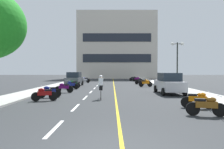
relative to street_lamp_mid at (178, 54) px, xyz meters
name	(u,v)px	position (x,y,z in m)	size (l,w,h in m)	color
ground_plane	(112,86)	(-7.20, 3.64, -3.81)	(140.00, 140.00, 0.00)	#2D3033
curb_left	(62,84)	(-14.40, 6.64, -3.75)	(2.40, 72.00, 0.12)	#A8A8A3
curb_right	(163,84)	(0.00, 6.64, -3.75)	(2.40, 72.00, 0.12)	#A8A8A3
lane_dash_0	(55,128)	(-9.20, -15.36, -3.81)	(0.14, 2.20, 0.01)	silver
lane_dash_1	(76,107)	(-9.20, -11.36, -3.81)	(0.14, 2.20, 0.01)	silver
lane_dash_2	(86,98)	(-9.20, -7.36, -3.81)	(0.14, 2.20, 0.01)	silver
lane_dash_3	(91,92)	(-9.20, -3.36, -3.81)	(0.14, 2.20, 0.01)	silver
lane_dash_4	(95,88)	(-9.20, 0.64, -3.81)	(0.14, 2.20, 0.01)	silver
lane_dash_5	(98,86)	(-9.20, 4.64, -3.81)	(0.14, 2.20, 0.01)	silver
lane_dash_6	(99,84)	(-9.20, 8.64, -3.81)	(0.14, 2.20, 0.01)	silver
lane_dash_7	(101,82)	(-9.20, 12.64, -3.81)	(0.14, 2.20, 0.01)	silver
lane_dash_8	(102,81)	(-9.20, 16.64, -3.81)	(0.14, 2.20, 0.01)	silver
lane_dash_9	(103,80)	(-9.20, 20.64, -3.81)	(0.14, 2.20, 0.01)	silver
lane_dash_10	(104,79)	(-9.20, 24.64, -3.81)	(0.14, 2.20, 0.01)	silver
lane_dash_11	(104,79)	(-9.20, 28.64, -3.81)	(0.14, 2.20, 0.01)	silver
centre_line_yellow	(114,85)	(-6.95, 6.64, -3.81)	(0.12, 66.00, 0.01)	gold
office_building	(117,46)	(-5.99, 31.03, 4.69)	(20.07, 6.90, 17.00)	beige
street_lamp_mid	(178,54)	(0.00, 0.00, 0.00)	(1.46, 0.36, 5.03)	black
parked_car_near	(169,83)	(-2.25, -4.82, -2.89)	(1.96, 4.22, 1.82)	black
parked_car_mid	(75,79)	(-12.17, 4.10, -2.89)	(1.95, 4.22, 1.82)	black
motorcycle_0	(207,106)	(-3.06, -13.47, -3.34)	(1.68, 0.66, 0.92)	black
motorcycle_1	(198,100)	(-2.65, -11.61, -3.34)	(1.65, 0.75, 0.92)	black
motorcycle_2	(45,94)	(-11.69, -9.00, -3.34)	(1.65, 0.76, 0.92)	black
motorcycle_3	(50,91)	(-11.88, -7.36, -3.34)	(1.65, 0.76, 0.92)	black
motorcycle_4	(64,87)	(-11.60, -3.96, -3.34)	(1.70, 0.60, 0.92)	black
motorcycle_5	(72,85)	(-11.65, -0.38, -3.34)	(1.67, 0.71, 0.92)	black
motorcycle_6	(74,84)	(-11.73, 1.17, -3.34)	(1.67, 0.69, 0.92)	black
motorcycle_7	(146,83)	(-3.02, 2.78, -3.34)	(1.70, 0.60, 0.92)	black
motorcycle_8	(145,82)	(-2.65, 5.69, -3.34)	(1.69, 0.60, 0.92)	black
motorcycle_9	(141,81)	(-3.01, 7.53, -3.34)	(1.66, 0.72, 0.92)	black
motorcycle_10	(85,80)	(-11.75, 11.12, -3.34)	(1.70, 0.60, 0.92)	black
motorcycle_11	(86,79)	(-11.91, 13.02, -3.34)	(1.70, 0.60, 0.92)	black
motorcycle_12	(137,79)	(-2.57, 15.25, -3.34)	(1.70, 0.60, 0.92)	black
motorcycle_13	(134,78)	(-2.97, 17.23, -3.34)	(1.67, 0.70, 0.92)	black
cyclist_rider	(101,87)	(-8.00, -8.11, -2.92)	(0.42, 1.77, 1.71)	black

